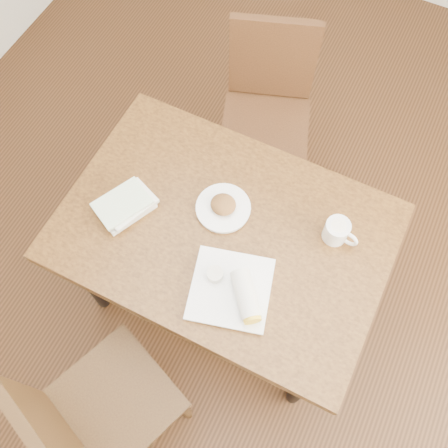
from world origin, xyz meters
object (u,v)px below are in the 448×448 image
at_px(chair_near, 91,416).
at_px(plate_burrito, 235,291).
at_px(coffee_mug, 337,231).
at_px(table, 224,238).
at_px(book_stack, 125,205).
at_px(chair_far, 268,103).
at_px(plate_scone, 223,207).

xyz_separation_m(chair_near, plate_burrito, (0.29, 0.58, 0.23)).
bearing_deg(coffee_mug, table, -157.58).
distance_m(table, book_stack, 0.40).
relative_size(chair_near, plate_burrito, 2.77).
bearing_deg(coffee_mug, chair_far, 131.00).
relative_size(chair_far, plate_scone, 4.48).
xyz_separation_m(plate_burrito, book_stack, (-0.53, 0.12, -0.00)).
bearing_deg(plate_burrito, chair_far, 106.75).
distance_m(chair_far, book_stack, 0.92).
bearing_deg(plate_scone, table, -61.74).
relative_size(chair_far, coffee_mug, 6.96).
height_order(coffee_mug, book_stack, coffee_mug).
relative_size(table, coffee_mug, 9.06).
bearing_deg(coffee_mug, plate_scone, -168.94).
xyz_separation_m(coffee_mug, plate_burrito, (-0.24, -0.37, -0.02)).
relative_size(chair_near, plate_scone, 4.48).
xyz_separation_m(table, plate_burrito, (0.15, -0.21, 0.11)).
height_order(coffee_mug, plate_burrito, same).
bearing_deg(chair_near, plate_burrito, 63.66).
bearing_deg(coffee_mug, chair_near, -119.10).
distance_m(chair_near, book_stack, 0.78).
height_order(table, chair_near, chair_near).
bearing_deg(book_stack, coffee_mug, 17.89).
height_order(chair_far, coffee_mug, chair_far).
distance_m(chair_near, plate_scone, 0.90).
bearing_deg(chair_far, plate_burrito, -73.25).
xyz_separation_m(chair_near, book_stack, (-0.24, 0.71, 0.23)).
distance_m(table, plate_scone, 0.13).
bearing_deg(plate_scone, chair_near, -96.66).
bearing_deg(plate_scone, coffee_mug, 11.06).
relative_size(chair_far, book_stack, 3.81).
distance_m(plate_burrito, book_stack, 0.54).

